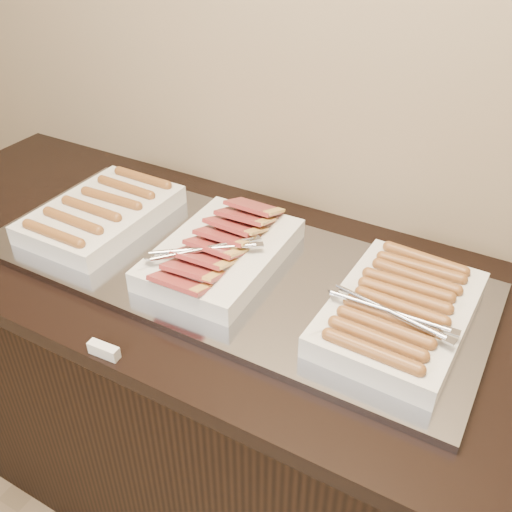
# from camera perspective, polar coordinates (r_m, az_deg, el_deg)

# --- Properties ---
(counter) EXTENTS (2.06, 0.76, 0.90)m
(counter) POSITION_cam_1_polar(r_m,az_deg,el_deg) (1.67, -2.39, -13.90)
(counter) COLOR black
(counter) RESTS_ON ground
(warming_tray) EXTENTS (1.20, 0.50, 0.02)m
(warming_tray) POSITION_cam_1_polar(r_m,az_deg,el_deg) (1.36, -2.83, -1.15)
(warming_tray) COLOR #9799A4
(warming_tray) RESTS_ON counter
(dish_left) EXTENTS (0.26, 0.39, 0.07)m
(dish_left) POSITION_cam_1_polar(r_m,az_deg,el_deg) (1.55, -15.14, 4.21)
(dish_left) COLOR silver
(dish_left) RESTS_ON warming_tray
(dish_center) EXTENTS (0.27, 0.41, 0.09)m
(dish_center) POSITION_cam_1_polar(r_m,az_deg,el_deg) (1.34, -3.57, 0.46)
(dish_center) COLOR silver
(dish_center) RESTS_ON warming_tray
(dish_right) EXTENTS (0.28, 0.40, 0.08)m
(dish_right) POSITION_cam_1_polar(r_m,az_deg,el_deg) (1.20, 14.14, -5.30)
(dish_right) COLOR silver
(dish_right) RESTS_ON warming_tray
(label_holder) EXTENTS (0.07, 0.02, 0.03)m
(label_holder) POSITION_cam_1_polar(r_m,az_deg,el_deg) (1.18, -14.97, -9.10)
(label_holder) COLOR silver
(label_holder) RESTS_ON counter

